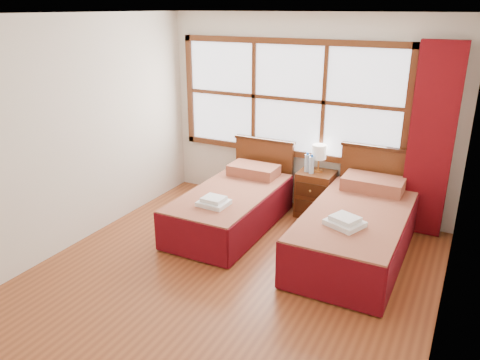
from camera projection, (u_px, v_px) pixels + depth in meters
The scene contains 15 objects.
floor at pixel (225, 282), 4.81m from camera, with size 4.50×4.50×0.00m, color brown.
ceiling at pixel (222, 14), 3.90m from camera, with size 4.50×4.50×0.00m, color white.
wall_back at pixel (306, 115), 6.23m from camera, with size 4.00×4.00×0.00m, color silver.
wall_left at pixel (67, 136), 5.21m from camera, with size 4.50×4.50×0.00m, color silver.
wall_right at pixel (457, 200), 3.49m from camera, with size 4.50×4.50×0.00m, color silver.
window at pixel (288, 99), 6.23m from camera, with size 3.16×0.06×1.56m.
curtain at pixel (431, 142), 5.47m from camera, with size 0.50×0.16×2.30m, color maroon.
bed_left at pixel (233, 205), 5.94m from camera, with size 0.97×1.99×0.93m.
bed_right at pixel (357, 229), 5.25m from camera, with size 1.06×2.08×1.03m.
nightstand at pixel (315, 194), 6.24m from camera, with size 0.46×0.45×0.61m.
towels_left at pixel (214, 202), 5.40m from camera, with size 0.34×0.30×0.10m.
towels_right at pixel (345, 222), 4.78m from camera, with size 0.43×0.41×0.10m.
lamp at pixel (319, 153), 6.08m from camera, with size 0.19×0.19×0.36m.
bottle_near at pixel (307, 163), 6.12m from camera, with size 0.07×0.07×0.26m.
bottle_far at pixel (312, 165), 6.06m from camera, with size 0.07×0.07×0.25m.
Camera 1 is at (2.04, -3.61, 2.66)m, focal length 35.00 mm.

